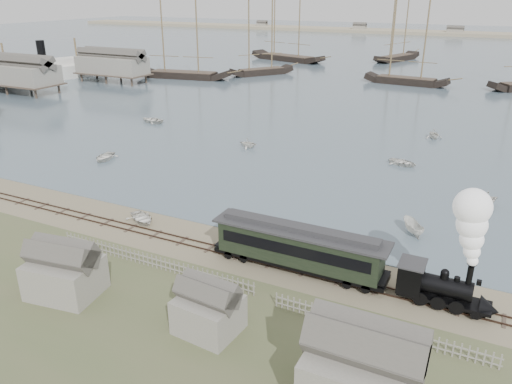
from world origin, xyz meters
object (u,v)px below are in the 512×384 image
at_px(passenger_coach, 299,246).
at_px(beached_dinghy, 142,218).
at_px(locomotive, 462,259).
at_px(steamship, 43,60).

bearing_deg(passenger_coach, beached_dinghy, 174.26).
distance_m(locomotive, steamship, 120.86).
relative_size(locomotive, beached_dinghy, 2.46).
bearing_deg(steamship, passenger_coach, -105.60).
bearing_deg(beached_dinghy, steamship, 81.34).
bearing_deg(passenger_coach, steamship, 147.85).
bearing_deg(locomotive, steamship, 150.91).
height_order(locomotive, beached_dinghy, locomotive).
height_order(locomotive, steamship, steamship).
distance_m(beached_dinghy, steamship, 95.14).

